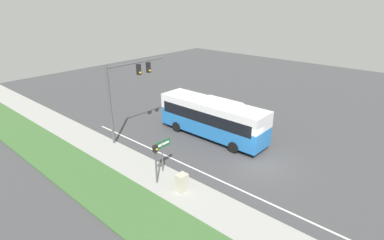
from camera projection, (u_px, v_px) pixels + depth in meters
ground_plane at (259, 164)px, 22.22m from camera, size 80.00×80.00×0.00m
sidewalk at (207, 204)px, 17.88m from camera, size 2.80×80.00×0.12m
grass_verge at (168, 233)px, 15.65m from camera, size 3.60×80.00×0.10m
lane_divider_near at (231, 186)px, 19.71m from camera, size 0.14×30.00×0.01m
bus at (212, 117)px, 25.99m from camera, size 2.72×10.10×3.51m
signal_gantry at (126, 85)px, 24.79m from camera, size 5.97×0.41×6.73m
pedestrian_signal at (156, 158)px, 19.15m from camera, size 0.28×0.34×2.85m
street_sign at (163, 149)px, 20.57m from camera, size 1.28×0.08×2.52m
utility_cabinet at (182, 183)px, 18.77m from camera, size 0.69×0.58×1.19m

